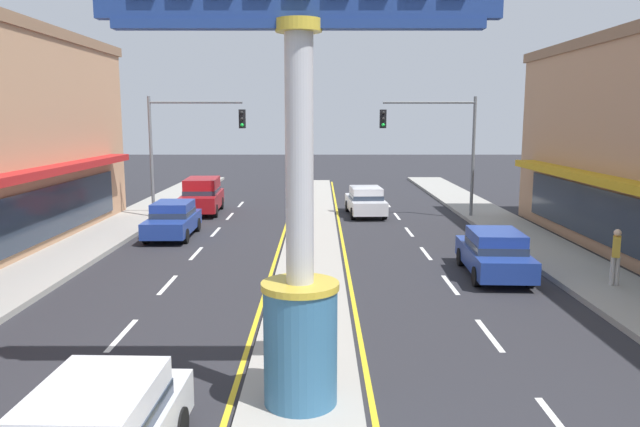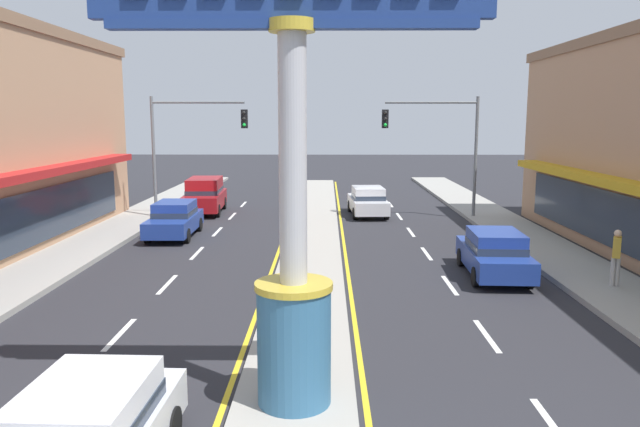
# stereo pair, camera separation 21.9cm
# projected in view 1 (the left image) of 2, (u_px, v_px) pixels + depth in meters

# --- Properties ---
(median_strip) EXTENTS (2.23, 52.00, 0.14)m
(median_strip) POSITION_uv_depth(u_px,v_px,m) (309.00, 252.00, 23.19)
(median_strip) COLOR #A39E93
(median_strip) RESTS_ON ground
(sidewalk_left) EXTENTS (2.76, 60.00, 0.18)m
(sidewalk_left) POSITION_uv_depth(u_px,v_px,m) (49.00, 264.00, 21.19)
(sidewalk_left) COLOR #9E9B93
(sidewalk_left) RESTS_ON ground
(sidewalk_right) EXTENTS (2.76, 60.00, 0.18)m
(sidewalk_right) POSITION_uv_depth(u_px,v_px,m) (567.00, 263.00, 21.24)
(sidewalk_right) COLOR #9E9B93
(sidewalk_right) RESTS_ON ground
(lane_markings) EXTENTS (8.97, 52.00, 0.01)m
(lane_markings) POSITION_uv_depth(u_px,v_px,m) (309.00, 262.00, 21.87)
(lane_markings) COLOR silver
(lane_markings) RESTS_ON ground
(district_sign) EXTENTS (6.55, 1.37, 8.03)m
(district_sign) POSITION_uv_depth(u_px,v_px,m) (298.00, 191.00, 10.21)
(district_sign) COLOR #33668C
(district_sign) RESTS_ON median_strip
(traffic_light_left_side) EXTENTS (4.86, 0.46, 6.20)m
(traffic_light_left_side) POSITION_uv_depth(u_px,v_px,m) (184.00, 136.00, 30.03)
(traffic_light_left_side) COLOR slate
(traffic_light_left_side) RESTS_ON ground
(traffic_light_right_side) EXTENTS (4.86, 0.46, 6.20)m
(traffic_light_right_side) POSITION_uv_depth(u_px,v_px,m) (437.00, 136.00, 30.42)
(traffic_light_right_side) COLOR slate
(traffic_light_right_side) RESTS_ON ground
(suv_near_right_lane) EXTENTS (2.16, 4.70, 1.90)m
(suv_near_right_lane) POSITION_uv_depth(u_px,v_px,m) (200.00, 195.00, 32.82)
(suv_near_right_lane) COLOR maroon
(suv_near_right_lane) RESTS_ON ground
(sedan_far_right_lane) EXTENTS (1.89, 4.33, 1.53)m
(sedan_far_right_lane) POSITION_uv_depth(u_px,v_px,m) (171.00, 219.00, 26.28)
(sedan_far_right_lane) COLOR navy
(sedan_far_right_lane) RESTS_ON ground
(sedan_mid_left_lane) EXTENTS (1.99, 4.38, 1.53)m
(sedan_mid_left_lane) POSITION_uv_depth(u_px,v_px,m) (492.00, 252.00, 19.81)
(sedan_mid_left_lane) COLOR navy
(sedan_mid_left_lane) RESTS_ON ground
(sedan_kerb_right) EXTENTS (2.02, 4.39, 1.53)m
(sedan_kerb_right) POSITION_uv_depth(u_px,v_px,m) (364.00, 201.00, 32.07)
(sedan_kerb_right) COLOR silver
(sedan_kerb_right) RESTS_ON ground
(pedestrian_far_side) EXTENTS (0.38, 0.46, 1.71)m
(pedestrian_far_side) POSITION_uv_depth(u_px,v_px,m) (614.00, 253.00, 18.06)
(pedestrian_far_side) COLOR #B7B2AD
(pedestrian_far_side) RESTS_ON sidewalk_right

